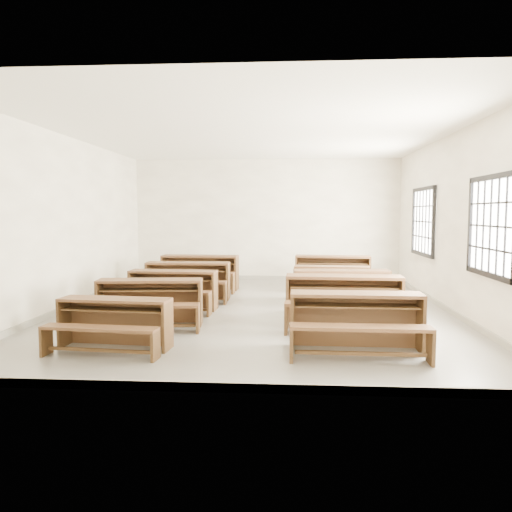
# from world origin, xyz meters

# --- Properties ---
(room) EXTENTS (8.50, 8.50, 3.20)m
(room) POSITION_xyz_m (0.09, 0.00, 2.14)
(room) COLOR slate
(room) RESTS_ON ground
(desk_set_0) EXTENTS (1.54, 0.90, 0.67)m
(desk_set_0) POSITION_xyz_m (-1.69, -2.74, 0.39)
(desk_set_0) COLOR brown
(desk_set_0) RESTS_ON ground
(desk_set_1) EXTENTS (1.71, 1.01, 0.74)m
(desk_set_1) POSITION_xyz_m (-1.59, -1.40, 0.43)
(desk_set_1) COLOR brown
(desk_set_1) RESTS_ON ground
(desk_set_2) EXTENTS (1.66, 0.92, 0.73)m
(desk_set_2) POSITION_xyz_m (-1.54, -0.08, 0.42)
(desk_set_2) COLOR brown
(desk_set_2) RESTS_ON ground
(desk_set_3) EXTENTS (1.72, 0.91, 0.77)m
(desk_set_3) POSITION_xyz_m (-1.48, 1.02, 0.45)
(desk_set_3) COLOR brown
(desk_set_3) RESTS_ON ground
(desk_set_4) EXTENTS (1.81, 0.99, 0.80)m
(desk_set_4) POSITION_xyz_m (-1.47, 2.35, 0.46)
(desk_set_4) COLOR brown
(desk_set_4) RESTS_ON ground
(desk_set_5) EXTENTS (1.71, 0.91, 0.76)m
(desk_set_5) POSITION_xyz_m (1.47, -2.67, 0.44)
(desk_set_5) COLOR brown
(desk_set_5) RESTS_ON ground
(desk_set_6) EXTENTS (1.84, 1.00, 0.81)m
(desk_set_6) POSITION_xyz_m (1.46, -1.30, 0.47)
(desk_set_6) COLOR brown
(desk_set_6) RESTS_ON ground
(desk_set_7) EXTENTS (1.75, 0.98, 0.77)m
(desk_set_7) POSITION_xyz_m (1.55, -0.15, 0.45)
(desk_set_7) COLOR brown
(desk_set_7) RESTS_ON ground
(desk_set_8) EXTENTS (1.59, 0.91, 0.69)m
(desk_set_8) POSITION_xyz_m (1.48, 1.19, 0.40)
(desk_set_8) COLOR brown
(desk_set_8) RESTS_ON ground
(desk_set_9) EXTENTS (1.82, 1.06, 0.78)m
(desk_set_9) POSITION_xyz_m (1.63, 2.63, 0.46)
(desk_set_9) COLOR brown
(desk_set_9) RESTS_ON ground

